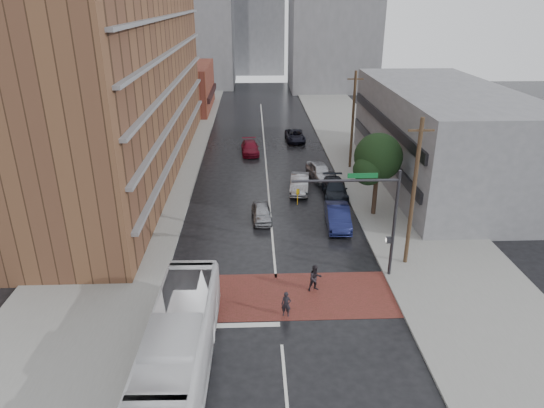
{
  "coord_description": "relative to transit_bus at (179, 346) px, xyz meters",
  "views": [
    {
      "loc": [
        -1.3,
        -24.15,
        16.55
      ],
      "look_at": [
        -0.1,
        6.41,
        3.5
      ],
      "focal_mm": 32.0,
      "sensor_mm": 36.0,
      "label": 1
    }
  ],
  "objects": [
    {
      "name": "utility_pole_near",
      "position": [
        13.71,
        9.89,
        3.49
      ],
      "size": [
        1.6,
        0.26,
        10.0
      ],
      "color": "#473321",
      "rests_on": "ground"
    },
    {
      "name": "car_parked_near",
      "position": [
        10.11,
        15.89,
        -0.83
      ],
      "size": [
        2.02,
        5.05,
        1.63
      ],
      "primitive_type": "imported",
      "rotation": [
        0.0,
        0.0,
        -0.06
      ],
      "color": "#121741",
      "rests_on": "ground"
    },
    {
      "name": "suv_travel",
      "position": [
        8.8,
        40.52,
        -0.97
      ],
      "size": [
        2.41,
        4.97,
        1.36
      ],
      "primitive_type": "imported",
      "rotation": [
        0.0,
        0.0,
        0.03
      ],
      "color": "black",
      "rests_on": "ground"
    },
    {
      "name": "car_travel_b",
      "position": [
        7.8,
        23.4,
        -0.87
      ],
      "size": [
        2.23,
        4.88,
        1.55
      ],
      "primitive_type": "imported",
      "rotation": [
        0.0,
        0.0,
        -0.13
      ],
      "color": "#94969B",
      "rests_on": "ground"
    },
    {
      "name": "sidewalk_west",
      "position": [
        -6.59,
        30.89,
        -1.57
      ],
      "size": [
        9.0,
        90.0,
        0.15
      ],
      "primitive_type": "cube",
      "color": "gray",
      "rests_on": "ground"
    },
    {
      "name": "transit_bus",
      "position": [
        0.0,
        0.0,
        0.0
      ],
      "size": [
        3.04,
        11.89,
        3.29
      ],
      "primitive_type": "imported",
      "rotation": [
        0.0,
        0.0,
        -0.02
      ],
      "color": "white",
      "rests_on": "ground"
    },
    {
      "name": "ground",
      "position": [
        4.91,
        5.89,
        -1.65
      ],
      "size": [
        160.0,
        160.0,
        0.0
      ],
      "primitive_type": "plane",
      "color": "black",
      "rests_on": "ground"
    },
    {
      "name": "distant_tower_west",
      "position": [
        -9.09,
        83.89,
        14.35
      ],
      "size": [
        18.0,
        16.0,
        32.0
      ],
      "primitive_type": "cube",
      "color": "gray",
      "rests_on": "ground"
    },
    {
      "name": "pedestrian_b",
      "position": [
        7.23,
        6.89,
        -0.79
      ],
      "size": [
        0.98,
        0.85,
        1.72
      ],
      "primitive_type": "imported",
      "rotation": [
        0.0,
        0.0,
        0.27
      ],
      "color": "black",
      "rests_on": "ground"
    },
    {
      "name": "car_travel_a",
      "position": [
        4.16,
        17.23,
        -1.0
      ],
      "size": [
        1.74,
        3.88,
        1.3
      ],
      "primitive_type": "imported",
      "rotation": [
        0.0,
        0.0,
        0.06
      ],
      "color": "#95979C",
      "rests_on": "ground"
    },
    {
      "name": "sidewalk_east",
      "position": [
        16.41,
        30.89,
        -1.57
      ],
      "size": [
        9.0,
        90.0,
        0.15
      ],
      "primitive_type": "cube",
      "color": "gray",
      "rests_on": "ground"
    },
    {
      "name": "car_parked_far",
      "position": [
        10.11,
        26.57,
        -0.83
      ],
      "size": [
        2.8,
        5.06,
        1.63
      ],
      "primitive_type": "imported",
      "rotation": [
        0.0,
        0.0,
        0.19
      ],
      "color": "#ACADB4",
      "rests_on": "ground"
    },
    {
      "name": "storefront_west",
      "position": [
        -7.09,
        59.89,
        1.85
      ],
      "size": [
        8.0,
        16.0,
        7.0
      ],
      "primitive_type": "cube",
      "color": "brown",
      "rests_on": "ground"
    },
    {
      "name": "distant_tower_center",
      "position": [
        4.91,
        100.89,
        10.35
      ],
      "size": [
        12.0,
        10.0,
        24.0
      ],
      "primitive_type": "cube",
      "color": "gray",
      "rests_on": "ground"
    },
    {
      "name": "crosswalk",
      "position": [
        4.91,
        6.39,
        -1.64
      ],
      "size": [
        14.0,
        5.0,
        0.02
      ],
      "primitive_type": "cube",
      "color": "maroon",
      "rests_on": "ground"
    },
    {
      "name": "street_tree",
      "position": [
        13.43,
        17.92,
        3.09
      ],
      "size": [
        4.2,
        4.1,
        6.9
      ],
      "color": "#332319",
      "rests_on": "ground"
    },
    {
      "name": "signal_mast",
      "position": [
        10.76,
        8.39,
        3.08
      ],
      "size": [
        6.5,
        0.3,
        7.2
      ],
      "color": "#2D2D33",
      "rests_on": "ground"
    },
    {
      "name": "car_travel_c",
      "position": [
        3.2,
        35.44,
        -0.96
      ],
      "size": [
        2.22,
        4.86,
        1.38
      ],
      "primitive_type": "imported",
      "rotation": [
        0.0,
        0.0,
        0.06
      ],
      "color": "maroon",
      "rests_on": "ground"
    },
    {
      "name": "utility_pole_far",
      "position": [
        13.71,
        29.89,
        3.49
      ],
      "size": [
        1.6,
        0.26,
        10.0
      ],
      "color": "#473321",
      "rests_on": "ground"
    },
    {
      "name": "car_parked_mid",
      "position": [
        10.83,
        21.89,
        -0.9
      ],
      "size": [
        2.39,
        5.29,
        1.5
      ],
      "primitive_type": "imported",
      "rotation": [
        0.0,
        0.0,
        -0.06
      ],
      "color": "black",
      "rests_on": "ground"
    },
    {
      "name": "apartment_block",
      "position": [
        -9.09,
        29.89,
        12.35
      ],
      "size": [
        10.0,
        44.0,
        28.0
      ],
      "primitive_type": "cube",
      "color": "brown",
      "rests_on": "ground"
    },
    {
      "name": "building_east",
      "position": [
        21.41,
        25.89,
        2.85
      ],
      "size": [
        11.0,
        26.0,
        9.0
      ],
      "primitive_type": "cube",
      "color": "gray",
      "rests_on": "ground"
    },
    {
      "name": "pedestrian_a",
      "position": [
        5.3,
        4.39,
        -0.89
      ],
      "size": [
        0.62,
        0.47,
        1.52
      ],
      "primitive_type": "imported",
      "rotation": [
        0.0,
        0.0,
        -0.22
      ],
      "color": "black",
      "rests_on": "ground"
    }
  ]
}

